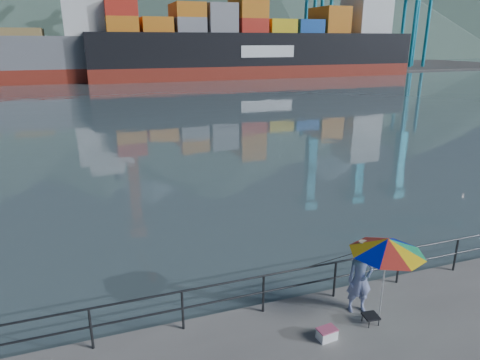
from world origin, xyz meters
The scene contains 10 objects.
harbor_water centered at (0.00, 130.00, 0.00)m, with size 500.00×280.00×0.00m, color slate.
far_dock centered at (10.00, 93.00, 0.00)m, with size 200.00×40.00×0.40m, color #514F4C.
guardrail centered at (0.00, 1.70, 0.52)m, with size 22.00×0.06×1.03m.
container_stacks centered at (37.14, 93.80, 2.93)m, with size 58.00×8.40×7.80m.
fisherman centered at (3.23, 0.98, 0.87)m, with size 0.63×0.42×1.74m, color navy.
beach_umbrella centered at (3.55, 0.53, 1.93)m, with size 1.79×1.79×2.11m.
folding_stool centered at (3.22, 0.42, 0.12)m, with size 0.38×0.38×0.23m.
cooler_bag centered at (1.96, 0.27, 0.12)m, with size 0.42×0.28×0.24m, color white.
fishing_rod centered at (2.82, 1.97, 0.00)m, with size 0.02×0.02×1.99m, color black.
container_ship centered at (29.81, 70.73, 5.83)m, with size 60.82×10.14×18.10m.
Camera 1 is at (-2.54, -6.64, 6.40)m, focal length 32.00 mm.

